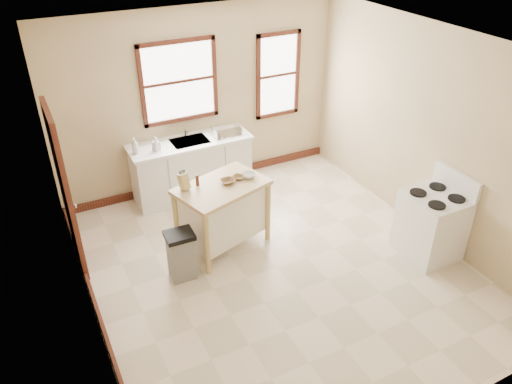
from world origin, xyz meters
TOP-DOWN VIEW (x-y plane):
  - floor at (0.00, 0.00)m, footprint 5.00×5.00m
  - ceiling at (0.00, 0.00)m, footprint 5.00×5.00m
  - wall_back at (0.00, 2.50)m, footprint 4.50×0.04m
  - wall_left at (-2.25, 0.00)m, footprint 0.04×5.00m
  - wall_right at (2.25, 0.00)m, footprint 0.04×5.00m
  - window_main at (-0.30, 2.48)m, footprint 1.17×0.06m
  - window_side at (1.35, 2.48)m, footprint 0.77×0.06m
  - door_left at (-2.21, 1.30)m, footprint 0.06×0.90m
  - baseboard_back at (0.00, 2.47)m, footprint 4.50×0.04m
  - baseboard_left at (-2.22, 0.00)m, footprint 0.04×5.00m
  - sink_counter at (-0.30, 2.20)m, footprint 1.86×0.62m
  - faucet at (-0.30, 2.38)m, footprint 0.03×0.03m
  - soap_bottle_a at (-1.13, 2.17)m, footprint 0.11×0.12m
  - soap_bottle_b at (-0.83, 2.12)m, footprint 0.12×0.12m
  - dish_rack at (0.27, 2.15)m, footprint 0.52×0.45m
  - kitchen_island at (-0.41, 0.76)m, footprint 1.30×1.02m
  - knife_block at (-0.86, 0.88)m, footprint 0.13×0.13m
  - pepper_grinder at (-0.68, 0.89)m, footprint 0.06×0.06m
  - bowl_a at (-0.31, 0.78)m, footprint 0.19×0.19m
  - bowl_b at (-0.15, 0.81)m, footprint 0.21×0.21m
  - bowl_c at (-0.01, 0.78)m, footprint 0.23×0.23m
  - trash_bin at (-1.13, 0.39)m, footprint 0.35×0.30m
  - gas_stove at (1.92, -0.62)m, footprint 0.71×0.71m

SIDE VIEW (x-z plane):
  - floor at x=0.00m, z-range 0.00..0.00m
  - baseboard_back at x=0.00m, z-range 0.00..0.12m
  - baseboard_left at x=-2.22m, z-range 0.00..0.12m
  - trash_bin at x=-1.13m, z-range 0.00..0.66m
  - sink_counter at x=-0.30m, z-range 0.00..0.92m
  - kitchen_island at x=-0.41m, z-range 0.00..0.94m
  - gas_stove at x=1.92m, z-range 0.00..1.15m
  - bowl_b at x=-0.15m, z-range 0.94..0.97m
  - bowl_a at x=-0.31m, z-range 0.94..0.98m
  - bowl_c at x=-0.01m, z-range 0.94..0.99m
  - dish_rack at x=0.27m, z-range 0.92..1.03m
  - pepper_grinder at x=-0.68m, z-range 0.94..1.09m
  - soap_bottle_b at x=-0.83m, z-range 0.92..1.13m
  - faucet at x=-0.30m, z-range 0.92..1.14m
  - knife_block at x=-0.86m, z-range 0.94..1.14m
  - soap_bottle_a at x=-1.13m, z-range 0.92..1.16m
  - door_left at x=-2.21m, z-range 0.00..2.10m
  - wall_back at x=0.00m, z-range 0.00..2.80m
  - wall_left at x=-2.25m, z-range 0.00..2.80m
  - wall_right at x=2.25m, z-range 0.00..2.80m
  - window_side at x=1.35m, z-range 0.92..2.29m
  - window_main at x=-0.30m, z-range 1.14..2.36m
  - ceiling at x=0.00m, z-range 2.80..2.80m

